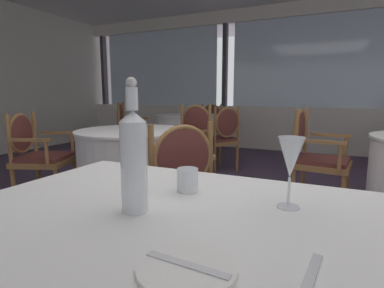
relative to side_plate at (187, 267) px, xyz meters
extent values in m
plane|color=#47384C|center=(-0.25, 1.17, -0.76)|extent=(15.38, 15.38, 0.00)
cube|color=silver|center=(-0.25, 5.61, -0.34)|extent=(10.06, 0.12, 0.85)
cube|color=silver|center=(-0.25, 5.61, 1.86)|extent=(10.06, 0.12, 0.25)
cube|color=silver|center=(-3.40, 5.63, 0.91)|extent=(2.77, 0.02, 1.65)
cube|color=#333338|center=(-4.98, 5.61, 0.91)|extent=(0.08, 0.14, 1.65)
cube|color=silver|center=(-0.25, 5.63, 0.91)|extent=(2.77, 0.02, 1.65)
cube|color=#333338|center=(-1.82, 5.61, 0.91)|extent=(0.08, 0.14, 1.65)
cube|color=white|center=(-0.17, 0.20, -0.02)|extent=(1.23, 0.94, 0.02)
cylinder|color=white|center=(0.00, 0.00, 0.00)|extent=(0.19, 0.19, 0.01)
cube|color=silver|center=(0.00, 0.00, 0.01)|extent=(0.17, 0.03, 0.00)
cube|color=silver|center=(0.21, 0.05, 0.00)|extent=(0.04, 0.21, 0.00)
cylinder|color=white|center=(-0.25, 0.20, 0.12)|extent=(0.07, 0.07, 0.25)
cone|color=white|center=(-0.25, 0.20, 0.26)|extent=(0.07, 0.07, 0.03)
cylinder|color=white|center=(-0.25, 0.20, 0.30)|extent=(0.03, 0.03, 0.06)
sphere|color=silver|center=(-0.25, 0.20, 0.35)|extent=(0.03, 0.03, 0.03)
cylinder|color=white|center=(0.13, 0.40, 0.00)|extent=(0.06, 0.06, 0.00)
cylinder|color=white|center=(0.13, 0.40, 0.04)|extent=(0.01, 0.01, 0.08)
cone|color=white|center=(0.13, 0.40, 0.14)|extent=(0.07, 0.07, 0.12)
cylinder|color=white|center=(-0.20, 0.42, 0.03)|extent=(0.07, 0.07, 0.08)
cylinder|color=white|center=(-1.95, 4.01, -0.02)|extent=(1.03, 1.03, 0.02)
cylinder|color=white|center=(-1.95, 4.01, -0.39)|extent=(1.00, 1.00, 0.74)
cube|color=olive|center=(-2.71, 3.61, -0.32)|extent=(0.62, 0.62, 0.05)
cube|color=brown|center=(-2.71, 3.61, -0.28)|extent=(0.57, 0.57, 0.04)
cylinder|color=olive|center=(-2.62, 3.88, -0.55)|extent=(0.04, 0.04, 0.42)
cylinder|color=olive|center=(-2.44, 3.53, -0.55)|extent=(0.04, 0.04, 0.42)
cylinder|color=olive|center=(-2.98, 3.70, -0.55)|extent=(0.04, 0.04, 0.42)
cylinder|color=olive|center=(-2.79, 3.34, -0.55)|extent=(0.04, 0.04, 0.42)
cylinder|color=olive|center=(-2.98, 3.70, -0.05)|extent=(0.04, 0.04, 0.49)
cylinder|color=olive|center=(-2.79, 3.34, -0.05)|extent=(0.04, 0.04, 0.49)
ellipsoid|color=brown|center=(-2.90, 3.51, -0.02)|extent=(0.23, 0.37, 0.41)
torus|color=olive|center=(-2.90, 3.51, -0.02)|extent=(0.23, 0.39, 0.43)
cube|color=olive|center=(-2.80, 3.84, -0.07)|extent=(0.34, 0.20, 0.03)
cylinder|color=olive|center=(-2.68, 3.91, -0.18)|extent=(0.03, 0.03, 0.22)
cube|color=olive|center=(-2.57, 3.40, -0.07)|extent=(0.34, 0.20, 0.03)
cylinder|color=olive|center=(-2.45, 3.46, -0.18)|extent=(0.03, 0.03, 0.22)
cube|color=olive|center=(-1.22, 3.55, -0.34)|extent=(0.63, 0.63, 0.05)
cube|color=brown|center=(-1.22, 3.55, -0.30)|extent=(0.58, 0.58, 0.04)
cylinder|color=olive|center=(-1.50, 3.49, -0.57)|extent=(0.04, 0.04, 0.40)
cylinder|color=olive|center=(-1.28, 3.82, -0.57)|extent=(0.04, 0.04, 0.40)
cylinder|color=olive|center=(-1.16, 3.27, -0.57)|extent=(0.04, 0.04, 0.40)
cylinder|color=olive|center=(-0.95, 3.61, -0.57)|extent=(0.04, 0.04, 0.40)
cylinder|color=olive|center=(-1.16, 3.27, -0.08)|extent=(0.04, 0.04, 0.48)
cylinder|color=olive|center=(-0.95, 3.61, -0.08)|extent=(0.04, 0.04, 0.48)
ellipsoid|color=brown|center=(-1.04, 3.43, -0.05)|extent=(0.25, 0.36, 0.41)
torus|color=olive|center=(-1.04, 3.43, -0.05)|extent=(0.25, 0.37, 0.42)
cube|color=olive|center=(-1.37, 3.35, -0.10)|extent=(0.33, 0.23, 0.03)
cylinder|color=olive|center=(-1.49, 3.42, -0.21)|extent=(0.03, 0.03, 0.22)
cube|color=olive|center=(-1.10, 3.77, -0.10)|extent=(0.33, 0.23, 0.03)
cylinder|color=olive|center=(-1.22, 3.85, -0.21)|extent=(0.03, 0.03, 0.22)
cube|color=olive|center=(-1.91, 4.86, -0.35)|extent=(0.48, 0.48, 0.05)
cube|color=brown|center=(-1.91, 4.86, -0.30)|extent=(0.44, 0.44, 0.04)
cylinder|color=olive|center=(-1.72, 4.66, -0.57)|extent=(0.04, 0.04, 0.39)
cylinder|color=olive|center=(-2.12, 4.67, -0.57)|extent=(0.04, 0.04, 0.39)
cylinder|color=olive|center=(-1.70, 5.06, -0.57)|extent=(0.04, 0.04, 0.39)
cylinder|color=olive|center=(-2.10, 5.07, -0.57)|extent=(0.04, 0.04, 0.39)
cylinder|color=olive|center=(-1.70, 5.06, -0.09)|extent=(0.04, 0.04, 0.47)
cylinder|color=olive|center=(-2.10, 5.07, -0.09)|extent=(0.04, 0.04, 0.47)
ellipsoid|color=brown|center=(-1.90, 5.08, -0.06)|extent=(0.39, 0.07, 0.39)
torus|color=olive|center=(-1.90, 5.08, -0.06)|extent=(0.41, 0.05, 0.41)
cube|color=olive|center=(-1.66, 4.83, -0.10)|extent=(0.05, 0.37, 0.03)
cylinder|color=olive|center=(-1.67, 4.69, -0.21)|extent=(0.03, 0.03, 0.22)
cube|color=olive|center=(-2.16, 4.85, -0.10)|extent=(0.05, 0.37, 0.03)
cylinder|color=olive|center=(-2.17, 4.71, -0.21)|extent=(0.03, 0.03, 0.22)
cube|color=olive|center=(0.18, 2.47, -0.31)|extent=(0.51, 0.51, 0.05)
cube|color=brown|center=(0.18, 2.47, -0.27)|extent=(0.47, 0.47, 0.04)
cylinder|color=olive|center=(0.40, 2.65, -0.55)|extent=(0.04, 0.04, 0.43)
cylinder|color=olive|center=(0.36, 2.25, -0.55)|extent=(0.04, 0.04, 0.43)
cylinder|color=olive|center=(0.01, 2.69, -0.55)|extent=(0.04, 0.04, 0.43)
cylinder|color=olive|center=(-0.04, 2.30, -0.55)|extent=(0.04, 0.04, 0.43)
cylinder|color=olive|center=(0.01, 2.69, -0.05)|extent=(0.04, 0.04, 0.48)
cylinder|color=olive|center=(-0.04, 2.30, -0.05)|extent=(0.04, 0.04, 0.48)
ellipsoid|color=brown|center=(-0.03, 2.50, -0.02)|extent=(0.10, 0.39, 0.41)
torus|color=olive|center=(-0.03, 2.50, -0.02)|extent=(0.08, 0.42, 0.42)
cube|color=olive|center=(0.23, 2.72, -0.07)|extent=(0.37, 0.08, 0.03)
cylinder|color=olive|center=(0.37, 2.70, -0.18)|extent=(0.03, 0.03, 0.22)
cube|color=olive|center=(0.17, 2.22, -0.07)|extent=(0.37, 0.08, 0.03)
cylinder|color=olive|center=(0.31, 2.20, -0.18)|extent=(0.03, 0.03, 0.22)
cylinder|color=white|center=(-1.43, 1.84, -0.02)|extent=(1.06, 1.06, 0.02)
cylinder|color=white|center=(-1.43, 1.84, -0.39)|extent=(1.03, 1.03, 0.74)
cube|color=olive|center=(-0.75, 1.30, -0.34)|extent=(0.65, 0.65, 0.05)
cube|color=brown|center=(-0.75, 1.30, -0.30)|extent=(0.59, 0.59, 0.04)
cylinder|color=olive|center=(-1.03, 1.26, -0.57)|extent=(0.04, 0.04, 0.40)
cylinder|color=olive|center=(-0.79, 1.58, -0.57)|extent=(0.04, 0.04, 0.40)
cylinder|color=olive|center=(-0.72, 1.02, -0.57)|extent=(0.04, 0.04, 0.40)
cylinder|color=olive|center=(-0.47, 1.33, -0.57)|extent=(0.04, 0.04, 0.40)
cylinder|color=olive|center=(-0.72, 1.02, -0.09)|extent=(0.04, 0.04, 0.47)
cylinder|color=olive|center=(-0.47, 1.33, -0.09)|extent=(0.04, 0.04, 0.47)
ellipsoid|color=brown|center=(-0.58, 1.16, -0.06)|extent=(0.28, 0.34, 0.39)
torus|color=olive|center=(-0.58, 1.16, -0.06)|extent=(0.28, 0.34, 0.40)
cube|color=olive|center=(-0.92, 1.11, -0.10)|extent=(0.31, 0.26, 0.03)
cylinder|color=olive|center=(-1.03, 1.20, -0.21)|extent=(0.03, 0.03, 0.22)
cube|color=olive|center=(-0.61, 1.50, -0.10)|extent=(0.31, 0.26, 0.03)
cylinder|color=olive|center=(-0.72, 1.59, -0.21)|extent=(0.03, 0.03, 0.22)
cube|color=olive|center=(-1.30, 2.70, -0.33)|extent=(0.52, 0.52, 0.05)
cube|color=brown|center=(-1.30, 2.70, -0.29)|extent=(0.48, 0.48, 0.04)
cylinder|color=olive|center=(-1.14, 2.47, -0.56)|extent=(0.04, 0.04, 0.41)
cylinder|color=olive|center=(-1.53, 2.53, -0.56)|extent=(0.04, 0.04, 0.41)
cylinder|color=olive|center=(-1.08, 2.87, -0.56)|extent=(0.04, 0.04, 0.41)
cylinder|color=olive|center=(-1.47, 2.93, -0.56)|extent=(0.04, 0.04, 0.41)
cylinder|color=olive|center=(-1.08, 2.87, -0.05)|extent=(0.04, 0.04, 0.51)
cylinder|color=olive|center=(-1.47, 2.93, -0.05)|extent=(0.04, 0.04, 0.51)
ellipsoid|color=brown|center=(-1.27, 2.91, -0.02)|extent=(0.39, 0.11, 0.43)
torus|color=olive|center=(-1.27, 2.91, -0.02)|extent=(0.44, 0.10, 0.44)
cube|color=olive|center=(-1.06, 2.64, -0.09)|extent=(0.09, 0.37, 0.03)
cylinder|color=olive|center=(-1.08, 2.50, -0.20)|extent=(0.03, 0.03, 0.22)
cube|color=olive|center=(-1.56, 2.71, -0.09)|extent=(0.09, 0.37, 0.03)
cylinder|color=olive|center=(-1.58, 2.58, -0.20)|extent=(0.03, 0.03, 0.22)
cube|color=olive|center=(-2.24, 1.52, -0.31)|extent=(0.60, 0.60, 0.05)
cube|color=brown|center=(-2.24, 1.52, -0.27)|extent=(0.55, 0.55, 0.04)
cylinder|color=olive|center=(-2.13, 1.78, -0.55)|extent=(0.04, 0.04, 0.42)
cylinder|color=olive|center=(-1.98, 1.41, -0.55)|extent=(0.04, 0.04, 0.42)
cylinder|color=olive|center=(-2.50, 1.63, -0.55)|extent=(0.04, 0.04, 0.42)
cylinder|color=olive|center=(-2.36, 1.26, -0.55)|extent=(0.04, 0.04, 0.42)
cylinder|color=olive|center=(-2.50, 1.63, -0.07)|extent=(0.04, 0.04, 0.44)
cylinder|color=olive|center=(-2.36, 1.26, -0.07)|extent=(0.04, 0.04, 0.44)
ellipsoid|color=brown|center=(-2.44, 1.44, -0.05)|extent=(0.19, 0.38, 0.37)
torus|color=olive|center=(-2.44, 1.44, -0.05)|extent=(0.17, 0.37, 0.39)
cube|color=olive|center=(-2.32, 1.76, -0.07)|extent=(0.36, 0.17, 0.03)
cylinder|color=olive|center=(-2.18, 1.81, -0.18)|extent=(0.03, 0.03, 0.22)
cube|color=olive|center=(-2.13, 1.29, -0.07)|extent=(0.36, 0.17, 0.03)
cylinder|color=olive|center=(-2.00, 1.35, -0.18)|extent=(0.03, 0.03, 0.22)
camera|label=1|loc=(0.22, -0.46, 0.31)|focal=28.20mm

